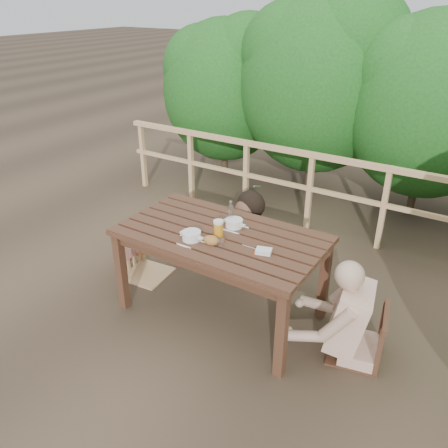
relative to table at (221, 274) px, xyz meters
The scene contains 16 objects.
ground 0.41m from the table, ahead, with size 60.00×60.00×0.00m, color brown.
table is the anchor object (origin of this frame).
chair_left 1.01m from the table, behind, with size 0.46×0.46×0.92m, color tan.
chair_far 0.91m from the table, 94.52° to the left, with size 0.41×0.41×0.83m, color #412719.
chair_right 1.25m from the table, ahead, with size 0.44×0.44×0.88m, color #412719.
woman 0.97m from the table, 94.42° to the left, with size 0.57×0.70×1.41m, color black, non-canonical shape.
diner_right 1.32m from the table, ahead, with size 0.57×0.71×1.42m, color #DEAD97, non-canonical shape.
railing 2.00m from the table, 90.00° to the left, with size 5.60×0.10×1.01m, color tan.
hedge_row 3.55m from the table, 82.87° to the left, with size 6.60×1.60×3.80m, color #1A4D18, non-canonical shape.
soup_near 0.53m from the table, 121.96° to the right, with size 0.27×0.27×0.09m, color silver.
soup_far 0.48m from the table, 78.27° to the left, with size 0.26×0.26×0.09m, color silver.
bread_roll 0.49m from the table, 81.32° to the right, with size 0.14×0.10×0.08m, color #97622F.
beer_glass 0.50m from the table, 75.73° to the right, with size 0.09×0.09×0.17m, color orange.
bottle 0.56m from the table, 96.44° to the left, with size 0.06×0.06×0.24m, color silver.
tumbler 0.50m from the table, 56.12° to the right, with size 0.07×0.07×0.08m, color silver.
butter_tub 0.65m from the table, 12.55° to the right, with size 0.13×0.09×0.05m, color silver.
Camera 1 is at (1.89, -2.91, 2.68)m, focal length 36.50 mm.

